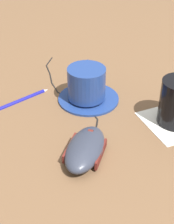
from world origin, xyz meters
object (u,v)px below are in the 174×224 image
saucer (88,98)px  coffee_cup (87,82)px  pen (20,99)px  computer_mouse (85,149)px

saucer → coffee_cup: 0.04m
pen → saucer: bearing=-18.8°
saucer → pen: bearing=161.2°
saucer → coffee_cup: (-0.00, 0.00, 0.04)m
coffee_cup → pen: 0.15m
saucer → coffee_cup: size_ratio=1.22×
saucer → pen: same height
coffee_cup → computer_mouse: coffee_cup is taller
coffee_cup → computer_mouse: bearing=-111.8°
coffee_cup → pen: bearing=160.8°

